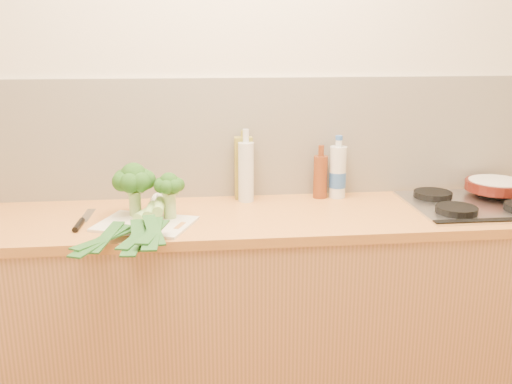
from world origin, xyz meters
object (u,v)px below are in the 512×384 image
Objects in this scene: chopping_board at (145,224)px; skillet at (497,185)px; gas_hob at (477,203)px; chefs_knife at (81,223)px.

skillet is (1.56, 0.22, 0.06)m from chopping_board.
gas_hob reaches higher than chopping_board.
chefs_knife is at bearing -162.98° from skillet.
skillet reaches higher than gas_hob.
chefs_knife is at bearing -177.66° from gas_hob.
chefs_knife is at bearing -167.12° from chopping_board.
gas_hob is 1.89× the size of chefs_knife.
gas_hob is 1.67m from chefs_knife.
gas_hob is 0.19m from skillet.
gas_hob is at bearing 4.56° from chefs_knife.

